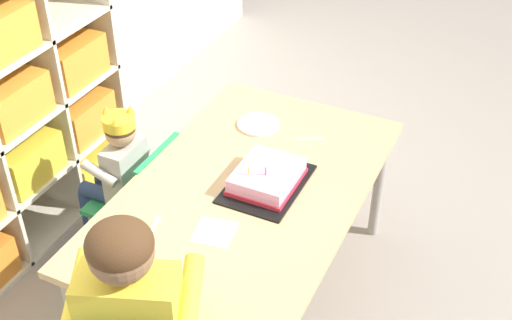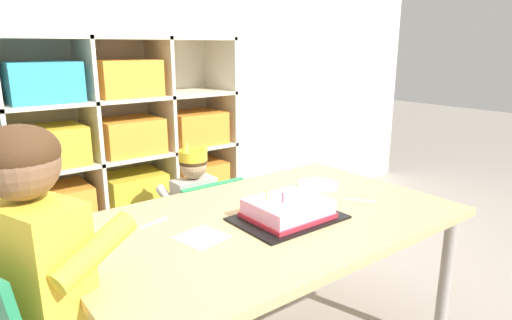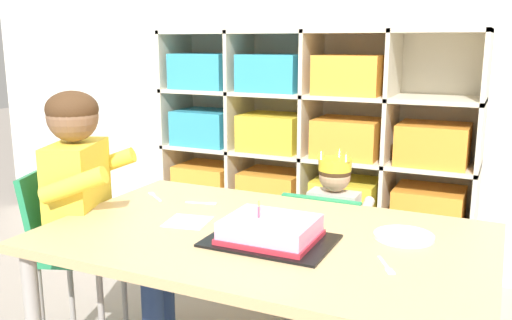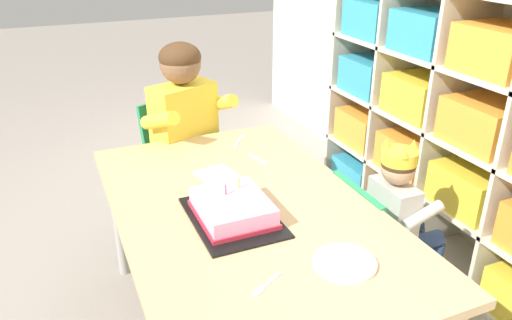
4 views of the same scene
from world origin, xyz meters
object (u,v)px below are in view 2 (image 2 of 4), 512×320
object	(u,v)px
child_with_crown	(190,201)
fork_at_table_front_edge	(362,201)
classroom_chair_blue	(203,231)
fork_near_cake_tray	(92,238)
adult_helper_seated	(57,265)
paper_plate_stack	(318,185)
activity_table	(266,231)
fork_beside_plate_stack	(156,222)
birthday_cake_on_tray	(288,211)

from	to	relation	value
child_with_crown	fork_at_table_front_edge	distance (m)	0.87
classroom_chair_blue	fork_near_cake_tray	size ratio (longest dim) A/B	5.34
adult_helper_seated	child_with_crown	bearing A→B (deg)	-71.13
paper_plate_stack	fork_near_cake_tray	world-z (taller)	paper_plate_stack
activity_table	fork_beside_plate_stack	xyz separation A→B (m)	(-0.35, 0.20, 0.06)
activity_table	classroom_chair_blue	distance (m)	0.59
classroom_chair_blue	birthday_cake_on_tray	size ratio (longest dim) A/B	1.65
classroom_chair_blue	fork_at_table_front_edge	world-z (taller)	classroom_chair_blue
activity_table	classroom_chair_blue	xyz separation A→B (m)	(0.05, 0.55, -0.21)
child_with_crown	paper_plate_stack	bearing A→B (deg)	126.11
paper_plate_stack	fork_beside_plate_stack	world-z (taller)	paper_plate_stack
activity_table	classroom_chair_blue	world-z (taller)	classroom_chair_blue
activity_table	adult_helper_seated	xyz separation A→B (m)	(-0.73, 0.02, 0.09)
activity_table	child_with_crown	bearing A→B (deg)	85.93
fork_at_table_front_edge	fork_beside_plate_stack	bearing A→B (deg)	38.88
child_with_crown	fork_beside_plate_stack	bearing A→B (deg)	49.35
birthday_cake_on_tray	activity_table	bearing A→B (deg)	127.14
adult_helper_seated	paper_plate_stack	size ratio (longest dim) A/B	5.63
classroom_chair_blue	birthday_cake_on_tray	bearing A→B (deg)	90.46
birthday_cake_on_tray	fork_beside_plate_stack	xyz separation A→B (m)	(-0.40, 0.27, -0.03)
birthday_cake_on_tray	fork_beside_plate_stack	distance (m)	0.48
fork_near_cake_tray	fork_beside_plate_stack	distance (m)	0.23
activity_table	adult_helper_seated	world-z (taller)	adult_helper_seated
paper_plate_stack	birthday_cake_on_tray	bearing A→B (deg)	-150.40
birthday_cake_on_tray	fork_near_cake_tray	bearing A→B (deg)	156.76
birthday_cake_on_tray	fork_beside_plate_stack	size ratio (longest dim) A/B	3.17
birthday_cake_on_tray	paper_plate_stack	distance (m)	0.43
activity_table	fork_near_cake_tray	xyz separation A→B (m)	(-0.57, 0.20, 0.06)
fork_near_cake_tray	fork_beside_plate_stack	bearing A→B (deg)	37.92
child_with_crown	fork_near_cake_tray	bearing A→B (deg)	36.54
fork_near_cake_tray	fork_at_table_front_edge	world-z (taller)	same
fork_at_table_front_edge	birthday_cake_on_tray	bearing A→B (deg)	54.31
child_with_crown	fork_at_table_front_edge	world-z (taller)	child_with_crown
adult_helper_seated	activity_table	bearing A→B (deg)	-112.33
birthday_cake_on_tray	fork_at_table_front_edge	distance (m)	0.37
fork_near_cake_tray	fork_beside_plate_stack	size ratio (longest dim) A/B	0.98
child_with_crown	activity_table	bearing A→B (deg)	86.09
child_with_crown	fork_beside_plate_stack	distance (m)	0.62
activity_table	fork_at_table_front_edge	bearing A→B (deg)	-14.57
child_with_crown	fork_beside_plate_stack	size ratio (longest dim) A/B	6.53
classroom_chair_blue	child_with_crown	xyz separation A→B (m)	(0.00, 0.11, 0.12)
adult_helper_seated	fork_beside_plate_stack	world-z (taller)	adult_helper_seated
activity_table	paper_plate_stack	size ratio (longest dim) A/B	7.55
child_with_crown	birthday_cake_on_tray	xyz separation A→B (m)	(0.00, -0.73, 0.17)
adult_helper_seated	paper_plate_stack	distance (m)	1.15
activity_table	child_with_crown	distance (m)	0.67
activity_table	fork_near_cake_tray	bearing A→B (deg)	160.61
classroom_chair_blue	activity_table	bearing A→B (deg)	85.29
child_with_crown	birthday_cake_on_tray	bearing A→B (deg)	90.39
birthday_cake_on_tray	child_with_crown	bearing A→B (deg)	90.23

